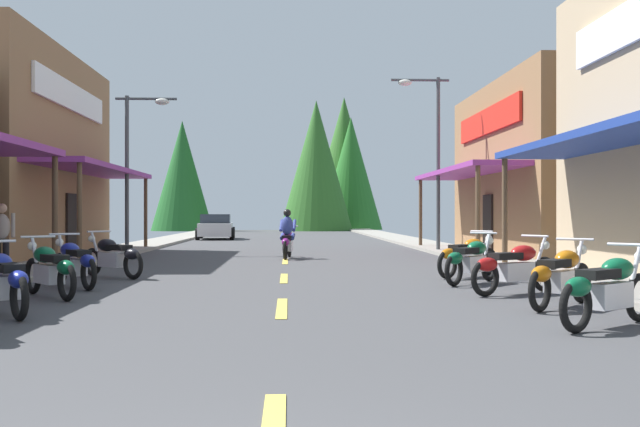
% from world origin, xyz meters
% --- Properties ---
extents(ground, '(10.35, 78.54, 0.10)m').
position_xyz_m(ground, '(0.00, 24.27, -0.05)').
color(ground, '#424244').
extents(sidewalk_left, '(2.00, 78.54, 0.12)m').
position_xyz_m(sidewalk_left, '(-6.18, 24.27, 0.06)').
color(sidewalk_left, gray).
rests_on(sidewalk_left, ground).
extents(sidewalk_right, '(2.00, 78.54, 0.12)m').
position_xyz_m(sidewalk_right, '(6.18, 24.27, 0.06)').
color(sidewalk_right, gray).
rests_on(sidewalk_right, ground).
extents(centerline_dashes, '(0.16, 52.75, 0.01)m').
position_xyz_m(centerline_dashes, '(0.00, 27.35, 0.01)').
color(centerline_dashes, '#E0C64C').
rests_on(centerline_dashes, ground).
extents(storefront_right_far, '(8.56, 10.88, 6.02)m').
position_xyz_m(storefront_right_far, '(10.52, 23.45, 3.01)').
color(storefront_right_far, olive).
rests_on(storefront_right_far, ground).
extents(streetlamp_left, '(2.14, 0.30, 5.57)m').
position_xyz_m(streetlamp_left, '(-5.22, 23.83, 3.69)').
color(streetlamp_left, '#474C51').
rests_on(streetlamp_left, ground).
extents(streetlamp_right, '(2.14, 0.30, 6.42)m').
position_xyz_m(streetlamp_right, '(5.26, 24.47, 4.16)').
color(streetlamp_right, '#474C51').
rests_on(streetlamp_right, ground).
extents(motorcycle_parked_right_0, '(1.77, 1.37, 1.04)m').
position_xyz_m(motorcycle_parked_right_0, '(4.08, 6.52, 0.49)').
color(motorcycle_parked_right_0, black).
rests_on(motorcycle_parked_right_0, ground).
extents(motorcycle_parked_right_1, '(1.55, 1.61, 1.04)m').
position_xyz_m(motorcycle_parked_right_1, '(4.22, 8.49, 0.49)').
color(motorcycle_parked_right_1, black).
rests_on(motorcycle_parked_right_1, ground).
extents(motorcycle_parked_right_2, '(1.89, 1.18, 1.04)m').
position_xyz_m(motorcycle_parked_right_2, '(4.08, 10.36, 0.49)').
color(motorcycle_parked_right_2, black).
rests_on(motorcycle_parked_right_2, ground).
extents(motorcycle_parked_right_3, '(1.50, 1.66, 1.04)m').
position_xyz_m(motorcycle_parked_right_3, '(3.80, 12.34, 0.49)').
color(motorcycle_parked_right_3, black).
rests_on(motorcycle_parked_right_3, ground).
extents(motorcycle_parked_right_4, '(1.71, 1.44, 1.04)m').
position_xyz_m(motorcycle_parked_right_4, '(4.10, 13.88, 0.49)').
color(motorcycle_parked_right_4, black).
rests_on(motorcycle_parked_right_4, ground).
extents(motorcycle_parked_left_1, '(1.32, 1.80, 1.04)m').
position_xyz_m(motorcycle_parked_left_1, '(-3.87, 7.96, 0.49)').
color(motorcycle_parked_left_1, black).
rests_on(motorcycle_parked_left_1, ground).
extents(motorcycle_parked_left_2, '(1.42, 1.73, 1.04)m').
position_xyz_m(motorcycle_parked_left_2, '(-3.94, 10.16, 0.49)').
color(motorcycle_parked_left_2, black).
rests_on(motorcycle_parked_left_2, ground).
extents(motorcycle_parked_left_3, '(1.34, 1.79, 1.04)m').
position_xyz_m(motorcycle_parked_left_3, '(-4.00, 11.84, 0.49)').
color(motorcycle_parked_left_3, black).
rests_on(motorcycle_parked_left_3, ground).
extents(motorcycle_parked_left_4, '(1.67, 1.49, 1.04)m').
position_xyz_m(motorcycle_parked_left_4, '(-3.79, 14.09, 0.49)').
color(motorcycle_parked_left_4, black).
rests_on(motorcycle_parked_left_4, ground).
extents(rider_cruising_lead, '(0.61, 2.14, 1.57)m').
position_xyz_m(rider_cruising_lead, '(0.06, 21.03, 0.66)').
color(rider_cruising_lead, black).
rests_on(rider_cruising_lead, ground).
extents(pedestrian_waiting, '(0.56, 0.33, 1.66)m').
position_xyz_m(pedestrian_waiting, '(-6.46, 14.74, 0.96)').
color(pedestrian_waiting, black).
rests_on(pedestrian_waiting, ground).
extents(parked_car_curbside, '(2.25, 4.39, 1.40)m').
position_xyz_m(parked_car_curbside, '(-3.97, 39.37, 0.69)').
color(parked_car_curbside, silver).
rests_on(parked_car_curbside, ground).
extents(treeline_backdrop, '(20.29, 13.02, 12.41)m').
position_xyz_m(treeline_backdrop, '(2.43, 64.07, 5.56)').
color(treeline_backdrop, '#246823').
rests_on(treeline_backdrop, ground).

